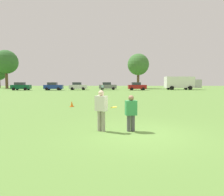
# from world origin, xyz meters

# --- Properties ---
(ground_plane) EXTENTS (170.24, 170.24, 0.00)m
(ground_plane) POSITION_xyz_m (0.00, 0.00, 0.00)
(ground_plane) COLOR #608C3D
(player_thrower) EXTENTS (0.55, 0.47, 1.71)m
(player_thrower) POSITION_xyz_m (-1.55, 0.43, 0.96)
(player_thrower) COLOR gray
(player_thrower) RESTS_ON ground
(player_defender) EXTENTS (0.51, 0.36, 1.51)m
(player_defender) POSITION_xyz_m (-0.32, 0.42, 0.84)
(player_defender) COLOR #4C4C51
(player_defender) RESTS_ON ground
(frisbee) EXTENTS (0.27, 0.27, 0.06)m
(frisbee) POSITION_xyz_m (-1.04, 0.25, 1.03)
(frisbee) COLOR yellow
(traffic_cone) EXTENTS (0.32, 0.32, 0.48)m
(traffic_cone) POSITION_xyz_m (-4.46, 8.64, 0.23)
(traffic_cone) COLOR #D8590C
(traffic_cone) RESTS_ON ground
(parked_car_near_left) EXTENTS (4.27, 2.35, 1.82)m
(parked_car_near_left) POSITION_xyz_m (-22.48, 39.30, 0.92)
(parked_car_near_left) COLOR #0C4C2D
(parked_car_near_left) RESTS_ON ground
(parked_car_mid_left) EXTENTS (4.27, 2.35, 1.82)m
(parked_car_mid_left) POSITION_xyz_m (-14.97, 39.32, 0.92)
(parked_car_mid_left) COLOR navy
(parked_car_mid_left) RESTS_ON ground
(parked_car_center) EXTENTS (4.27, 2.35, 1.82)m
(parked_car_center) POSITION_xyz_m (-9.60, 41.05, 0.92)
(parked_car_center) COLOR silver
(parked_car_center) RESTS_ON ground
(parked_car_mid_right) EXTENTS (4.27, 2.35, 1.82)m
(parked_car_mid_right) POSITION_xyz_m (-2.55, 41.67, 0.92)
(parked_car_mid_right) COLOR slate
(parked_car_mid_right) RESTS_ON ground
(parked_car_near_right) EXTENTS (4.27, 2.35, 1.82)m
(parked_car_near_right) POSITION_xyz_m (4.29, 39.75, 0.92)
(parked_car_near_right) COLOR maroon
(parked_car_near_right) RESTS_ON ground
(box_truck) EXTENTS (8.59, 3.24, 3.18)m
(box_truck) POSITION_xyz_m (15.53, 42.53, 1.75)
(box_truck) COLOR white
(box_truck) RESTS_ON ground
(bystander_sideline_watcher) EXTENTS (0.43, 0.26, 1.54)m
(bystander_sideline_watcher) POSITION_xyz_m (-3.33, 33.67, 0.87)
(bystander_sideline_watcher) COLOR #4C4C51
(bystander_sideline_watcher) RESTS_ON ground
(tree_west_maple) EXTENTS (6.74, 6.74, 10.95)m
(tree_west_maple) POSITION_xyz_m (-31.90, 51.23, 7.53)
(tree_west_maple) COLOR brown
(tree_west_maple) RESTS_ON ground
(tree_center_elm) EXTENTS (5.99, 5.99, 9.73)m
(tree_center_elm) POSITION_xyz_m (5.79, 50.20, 6.69)
(tree_center_elm) COLOR brown
(tree_center_elm) RESTS_ON ground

